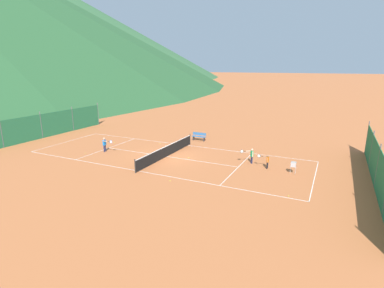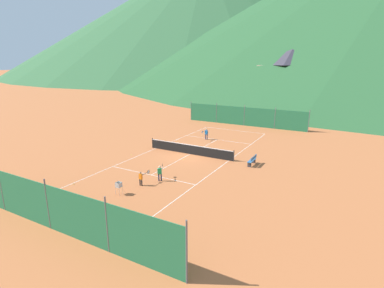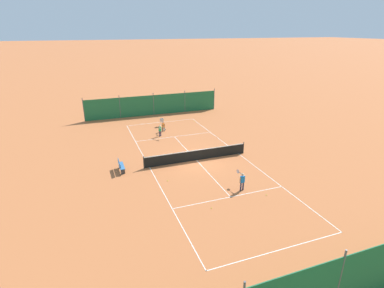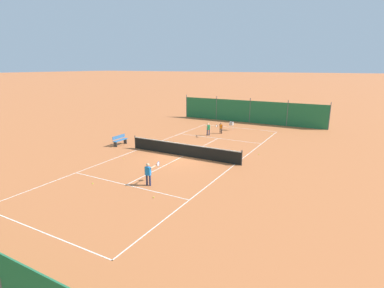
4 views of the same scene
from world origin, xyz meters
TOP-DOWN VIEW (x-y plane):
  - ground_plane at (0.00, 0.00)m, footprint 600.00×600.00m
  - court_line_markings at (0.00, 0.00)m, footprint 8.25×23.85m
  - tennis_net at (0.00, 0.00)m, footprint 9.18×0.08m
  - windscreen_fence_far at (-0.00, 15.50)m, footprint 17.28×0.08m
  - windscreen_fence_near at (-0.00, -15.50)m, footprint 17.28×0.08m
  - player_far_baseline at (-1.15, 5.81)m, footprint 0.45×1.10m
  - player_far_service at (0.65, -8.42)m, footprint 0.38×0.93m
  - player_near_service at (1.34, -7.02)m, footprint 0.55×1.02m
  - tennis_ball_by_net_left at (-4.84, -3.08)m, footprint 0.07×0.07m
  - tennis_ball_mid_court at (-3.87, -10.72)m, footprint 0.07×0.07m
  - tennis_ball_service_box at (1.77, 7.23)m, footprint 0.07×0.07m
  - tennis_ball_alley_left at (3.36, 2.77)m, footprint 0.07×0.07m
  - tennis_ball_by_net_right at (0.39, -1.91)m, footprint 0.07×0.07m
  - tennis_ball_near_corner at (-2.37, 7.07)m, footprint 0.07×0.07m
  - ball_hopper at (0.28, -10.40)m, footprint 0.36×0.36m
  - courtside_bench at (6.34, -0.17)m, footprint 0.36×1.50m
  - alpine_chalet at (0.37, 42.59)m, footprint 13.00×10.00m
  - mountain_east_ridge at (-80.74, 164.25)m, footprint 245.27×245.27m

SIDE VIEW (x-z plane):
  - ground_plane at x=0.00m, z-range 0.00..0.00m
  - court_line_markings at x=0.00m, z-range 0.00..0.01m
  - tennis_ball_by_net_left at x=-4.84m, z-range 0.00..0.07m
  - tennis_ball_mid_court at x=-3.87m, z-range 0.00..0.07m
  - tennis_ball_service_box at x=1.77m, z-range 0.00..0.07m
  - tennis_ball_alley_left at x=3.36m, z-range 0.00..0.07m
  - tennis_ball_by_net_right at x=0.39m, z-range 0.00..0.07m
  - tennis_ball_near_corner at x=-2.37m, z-range 0.00..0.07m
  - courtside_bench at x=6.34m, z-range 0.03..0.87m
  - tennis_net at x=0.00m, z-range -0.03..1.03m
  - player_far_service at x=0.65m, z-range 0.10..1.18m
  - ball_hopper at x=0.28m, z-range 0.21..1.10m
  - player_near_service at x=1.34m, z-range 0.10..1.33m
  - player_far_baseline at x=-1.15m, z-range 0.11..1.42m
  - windscreen_fence_far at x=0.00m, z-range -0.14..2.76m
  - windscreen_fence_near at x=0.00m, z-range -0.14..2.76m
  - alpine_chalet at x=0.37m, z-range 0.22..11.42m
  - mountain_east_ridge at x=-80.74m, z-range 0.00..72.87m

